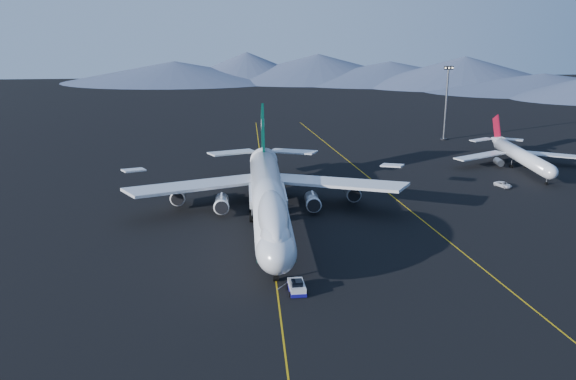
{
  "coord_description": "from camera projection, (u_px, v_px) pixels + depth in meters",
  "views": [
    {
      "loc": [
        -4.78,
        -120.41,
        43.36
      ],
      "look_at": [
        4.11,
        3.94,
        6.0
      ],
      "focal_mm": 40.0,
      "sensor_mm": 36.0,
      "label": 1
    }
  ],
  "objects": [
    {
      "name": "floodlight_mast",
      "position": [
        446.0,
        103.0,
        201.53
      ],
      "size": [
        2.87,
        2.15,
        23.23
      ],
      "rotation": [
        0.0,
        0.0,
        -0.12
      ],
      "color": "black",
      "rests_on": "ground"
    },
    {
      "name": "taxiway_line_main",
      "position": [
        269.0,
        225.0,
        127.82
      ],
      "size": [
        0.25,
        220.0,
        0.01
      ],
      "primitive_type": "cube",
      "color": "#C4980B",
      "rests_on": "ground"
    },
    {
      "name": "second_jet",
      "position": [
        520.0,
        155.0,
        169.72
      ],
      "size": [
        35.42,
        40.01,
        11.39
      ],
      "rotation": [
        0.0,
        0.0,
        -0.11
      ],
      "color": "silver",
      "rests_on": "ground"
    },
    {
      "name": "taxiway_line_side",
      "position": [
        405.0,
        206.0,
        139.43
      ],
      "size": [
        28.08,
        198.09,
        0.01
      ],
      "primitive_type": "cube",
      "rotation": [
        0.0,
        0.0,
        0.14
      ],
      "color": "#C4980B",
      "rests_on": "ground"
    },
    {
      "name": "pushback_tug",
      "position": [
        297.0,
        288.0,
        98.59
      ],
      "size": [
        3.02,
        5.0,
        2.12
      ],
      "rotation": [
        0.0,
        0.0,
        0.05
      ],
      "color": "silver",
      "rests_on": "ground"
    },
    {
      "name": "boeing_747",
      "position": [
        269.0,
        197.0,
        126.19
      ],
      "size": [
        59.62,
        72.43,
        19.37
      ],
      "color": "silver",
      "rests_on": "ground"
    },
    {
      "name": "service_van",
      "position": [
        503.0,
        184.0,
        153.32
      ],
      "size": [
        3.93,
        4.82,
        1.22
      ],
      "primitive_type": "imported",
      "rotation": [
        0.0,
        0.0,
        0.51
      ],
      "color": "silver",
      "rests_on": "ground"
    },
    {
      "name": "ground",
      "position": [
        269.0,
        225.0,
        127.83
      ],
      "size": [
        500.0,
        500.0,
        0.0
      ],
      "primitive_type": "plane",
      "color": "black",
      "rests_on": "ground"
    }
  ]
}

